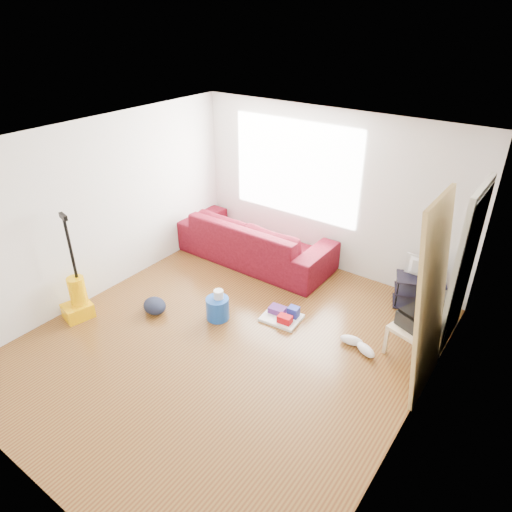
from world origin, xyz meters
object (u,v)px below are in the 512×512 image
Objects in this scene: bucket at (218,318)px; cleaning_tray at (283,316)px; tv_stand at (418,292)px; side_table at (415,332)px; vacuum at (77,299)px; sofa at (255,260)px; backpack at (155,312)px.

cleaning_tray is at bearing 34.12° from bucket.
tv_stand reaches higher than bucket.
cleaning_tray is at bearing -155.78° from tv_stand.
tv_stand reaches higher than side_table.
bucket is at bearing 47.65° from vacuum.
side_table is at bearing 38.72° from vacuum.
sofa is 2.65m from tv_stand.
backpack is 1.05m from vacuum.
tv_stand reaches higher than backpack.
cleaning_tray is (-1.36, -1.38, -0.18)m from tv_stand.
cleaning_tray is at bearing 138.94° from sofa.
side_table reaches higher than cleaning_tray.
sofa is 2.88m from vacuum.
bucket is 0.89m from cleaning_tray.
bucket is at bearing -159.35° from tv_stand.
vacuum is at bearing -154.54° from side_table.
sofa reaches higher than bucket.
tv_stand is 2.82m from bucket.
cleaning_tray is 1.48× the size of backpack.
side_table is 0.41× the size of vacuum.
side_table is 1.71m from cleaning_tray.
sofa is 1.70m from bucket.
sofa is 7.05× the size of backpack.
tv_stand is 1.94m from cleaning_tray.
vacuum is (-3.95, -1.88, -0.06)m from side_table.
side_table reaches higher than bucket.
sofa is 4.75× the size of cleaning_tray.
tv_stand is 1.21× the size of side_table.
cleaning_tray is 2.79m from vacuum.
tv_stand is at bearing 105.73° from side_table.
vacuum is at bearing -162.39° from tv_stand.
backpack is at bearing -149.46° from cleaning_tray.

